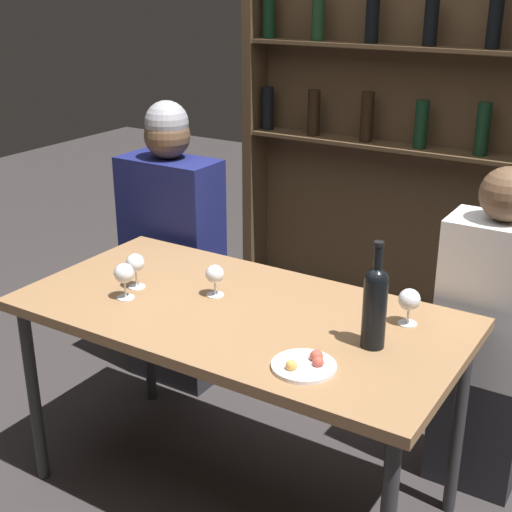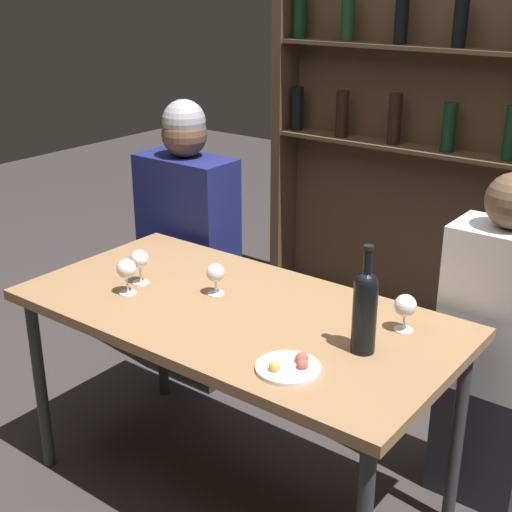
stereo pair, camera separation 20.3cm
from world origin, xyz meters
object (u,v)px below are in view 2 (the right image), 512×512
object	(u,v)px
wine_bottle	(365,307)
wine_glass_1	(405,306)
food_plate_0	(290,366)
wine_glass_3	(126,270)
wine_glass_2	(140,260)
seated_person_left	(189,251)
wine_glass_0	(215,274)
seated_person_right	(493,354)

from	to	relation	value
wine_bottle	wine_glass_1	size ratio (longest dim) A/B	2.74
food_plate_0	wine_glass_1	bearing A→B (deg)	70.59
wine_glass_1	wine_glass_3	distance (m)	0.94
wine_glass_2	seated_person_left	size ratio (longest dim) A/B	0.10
wine_glass_0	seated_person_right	world-z (taller)	seated_person_right
seated_person_left	seated_person_right	size ratio (longest dim) A/B	1.08
wine_bottle	seated_person_right	size ratio (longest dim) A/B	0.27
food_plate_0	seated_person_right	bearing A→B (deg)	66.94
wine_bottle	wine_glass_1	bearing A→B (deg)	79.21
wine_glass_2	wine_glass_3	xyz separation A→B (m)	(0.03, -0.09, -0.00)
wine_glass_0	seated_person_right	distance (m)	0.99
wine_bottle	food_plate_0	size ratio (longest dim) A/B	1.79
wine_glass_3	seated_person_right	bearing A→B (deg)	32.29
wine_bottle	wine_glass_0	size ratio (longest dim) A/B	2.93
wine_bottle	seated_person_left	distance (m)	1.33
wine_glass_3	seated_person_right	xyz separation A→B (m)	(1.06, 0.67, -0.27)
wine_glass_2	wine_glass_1	bearing A→B (deg)	14.40
wine_glass_2	wine_glass_3	world-z (taller)	same
wine_glass_1	seated_person_right	size ratio (longest dim) A/B	0.10
wine_glass_1	seated_person_right	world-z (taller)	seated_person_right
wine_glass_0	wine_glass_1	world-z (taller)	wine_glass_1
seated_person_right	wine_bottle	bearing A→B (deg)	-111.69
food_plate_0	wine_glass_2	bearing A→B (deg)	167.21
wine_glass_0	seated_person_left	distance (m)	0.79
wine_glass_1	wine_glass_3	world-z (taller)	wine_glass_3
wine_glass_2	seated_person_left	bearing A→B (deg)	117.74
wine_bottle	seated_person_right	world-z (taller)	seated_person_right
wine_bottle	food_plate_0	xyz separation A→B (m)	(-0.11, -0.22, -0.13)
wine_glass_0	food_plate_0	distance (m)	0.56
wine_glass_3	seated_person_left	size ratio (longest dim) A/B	0.10
wine_glass_3	wine_glass_1	bearing A→B (deg)	20.11
wine_bottle	wine_glass_2	bearing A→B (deg)	-177.22
wine_glass_1	wine_glass_2	distance (m)	0.94
seated_person_left	seated_person_right	xyz separation A→B (m)	(1.40, -0.00, -0.05)
wine_bottle	wine_glass_0	xyz separation A→B (m)	(-0.60, 0.05, -0.07)
seated_person_left	seated_person_right	distance (m)	1.40
seated_person_left	wine_glass_3	bearing A→B (deg)	-63.53
seated_person_left	wine_glass_1	bearing A→B (deg)	-15.91
wine_glass_2	food_plate_0	world-z (taller)	wine_glass_2
wine_bottle	seated_person_right	xyz separation A→B (m)	(0.21, 0.54, -0.32)
wine_glass_1	food_plate_0	xyz separation A→B (m)	(-0.14, -0.41, -0.07)
wine_glass_3	food_plate_0	distance (m)	0.75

